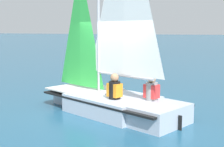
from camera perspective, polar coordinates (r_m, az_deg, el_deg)
The scene contains 4 objects.
ground_plane at distance 8.69m, azimuth -0.00°, elevation -7.18°, with size 260.00×260.00×0.00m, color #235675.
sailboat_main at distance 8.51m, azimuth 0.11°, elevation -2.35°, with size 4.46×3.03×5.91m.
sailor_helm at distance 8.10m, azimuth 0.46°, elevation -3.79°, with size 0.41×0.39×1.16m.
sailor_crew at distance 8.01m, azimuth 7.23°, elevation -3.98°, with size 0.41×0.39×1.16m.
Camera 1 is at (3.38, -7.67, 2.29)m, focal length 50.00 mm.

